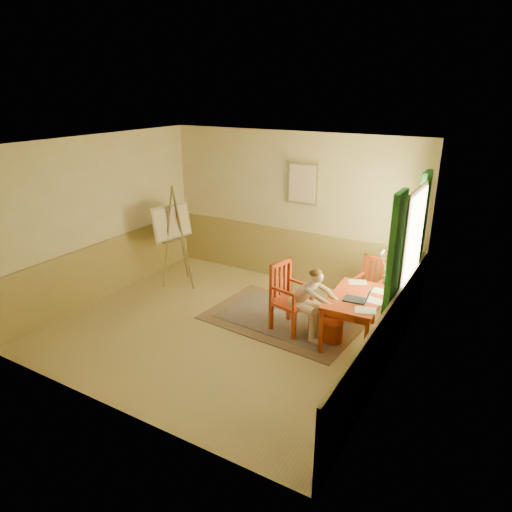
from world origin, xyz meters
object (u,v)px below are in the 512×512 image
Objects in this scene: table at (356,302)px; figure at (308,299)px; chair_back at (370,287)px; easel at (173,226)px; chair_left at (289,297)px; laptop at (360,298)px.

figure reaches higher than table.
chair_back is 0.52× the size of easel.
chair_back is 1.30m from figure.
table is 1.27× the size of chair_back.
easel reaches higher than table.
chair_left is 2.77m from easel.
table is at bearing -5.97° from easel.
figure is at bearing -117.16° from chair_back.
chair_left is (-0.99, -0.17, -0.09)m from table.
laptop is 3.78m from easel.
table is at bearing 19.93° from figure.
chair_back is (-0.06, 0.92, -0.15)m from table.
table is 0.93m from chair_back.
laptop reaches higher than table.
figure reaches higher than chair_back.
chair_left is 2.80× the size of laptop.
chair_left reaches higher than chair_back.
easel is at bearing -171.50° from chair_back.
chair_back reaches higher than table.
chair_left is at bearing -170.26° from table.
chair_back is 3.68m from easel.
chair_back is at bearing 93.67° from table.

